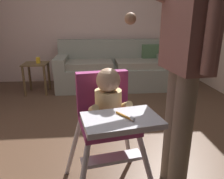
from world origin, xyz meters
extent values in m
cube|color=brown|center=(0.00, 0.00, -0.05)|extent=(5.87, 6.41, 0.10)
cube|color=beige|center=(0.00, 2.44, 1.37)|extent=(5.07, 0.06, 2.75)
cube|color=gray|center=(0.28, 1.86, 0.20)|extent=(2.06, 0.84, 0.40)
cube|color=gray|center=(0.28, 2.19, 0.63)|extent=(2.06, 0.22, 0.46)
cube|color=gray|center=(-0.66, 1.86, 0.50)|extent=(0.20, 0.84, 0.20)
cube|color=gray|center=(1.23, 1.86, 0.50)|extent=(0.20, 0.84, 0.20)
cube|color=gray|center=(-0.16, 1.81, 0.46)|extent=(0.82, 0.60, 0.11)
cube|color=gray|center=(0.73, 1.81, 0.46)|extent=(0.82, 0.60, 0.11)
cube|color=#4C6B47|center=(1.02, 2.06, 0.60)|extent=(0.35, 0.13, 0.34)
cylinder|color=silver|center=(0.25, -0.92, 0.26)|extent=(0.19, 0.14, 0.53)
cylinder|color=silver|center=(-0.26, -0.57, 0.26)|extent=(0.19, 0.14, 0.53)
cylinder|color=silver|center=(0.17, -0.49, 0.26)|extent=(0.14, 0.19, 0.53)
cube|color=#923269|center=(0.00, -0.74, 0.55)|extent=(0.42, 0.42, 0.05)
cube|color=#923269|center=(-0.03, -0.60, 0.72)|extent=(0.37, 0.14, 0.30)
cube|color=silver|center=(0.05, -1.03, 0.71)|extent=(0.44, 0.33, 0.03)
cube|color=silver|center=(0.02, -0.85, 0.35)|extent=(0.41, 0.17, 0.02)
cylinder|color=#E6C485|center=(0.00, -0.76, 0.68)|extent=(0.20, 0.20, 0.22)
sphere|color=tan|center=(0.00, -0.77, 0.86)|extent=(0.15, 0.15, 0.15)
cylinder|color=#E6C485|center=(-0.10, -0.82, 0.69)|extent=(0.07, 0.15, 0.10)
cylinder|color=#E6C485|center=(0.11, -0.78, 0.69)|extent=(0.07, 0.15, 0.10)
cylinder|color=#C67A23|center=(0.07, -1.02, 0.73)|extent=(0.08, 0.11, 0.01)
cube|color=white|center=(0.10, -1.07, 0.74)|extent=(0.02, 0.03, 0.02)
cylinder|color=#706654|center=(0.50, -0.63, 0.45)|extent=(0.14, 0.14, 0.89)
cylinder|color=#706654|center=(0.52, -0.75, 0.45)|extent=(0.14, 0.14, 0.89)
cube|color=brown|center=(0.51, -0.69, 1.21)|extent=(0.24, 0.42, 0.63)
sphere|color=#997051|center=(0.17, -0.54, 1.22)|extent=(0.08, 0.08, 0.08)
cylinder|color=brown|center=(0.54, -0.92, 1.21)|extent=(0.07, 0.07, 0.57)
cube|color=brown|center=(-1.07, 1.65, 0.51)|extent=(0.40, 0.40, 0.02)
cylinder|color=brown|center=(-1.24, 1.48, 0.25)|extent=(0.04, 0.04, 0.50)
cylinder|color=brown|center=(-0.90, 1.48, 0.25)|extent=(0.04, 0.04, 0.50)
cylinder|color=brown|center=(-1.24, 1.82, 0.25)|extent=(0.04, 0.04, 0.50)
cylinder|color=brown|center=(-0.90, 1.82, 0.25)|extent=(0.04, 0.04, 0.50)
cylinder|color=gold|center=(-1.02, 1.65, 0.57)|extent=(0.07, 0.07, 0.10)
camera|label=1|loc=(-0.09, -2.04, 1.21)|focal=34.56mm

